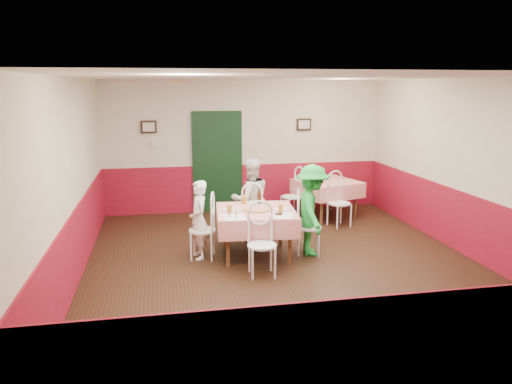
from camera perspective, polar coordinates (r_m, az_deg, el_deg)
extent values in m
plane|color=black|center=(7.74, 3.16, -8.21)|extent=(7.00, 7.00, 0.00)
plane|color=white|center=(7.26, 3.42, 12.98)|extent=(7.00, 7.00, 0.00)
cube|color=beige|center=(10.77, -1.31, 5.25)|extent=(6.00, 0.10, 2.80)
cube|color=beige|center=(4.17, 15.24, -6.31)|extent=(6.00, 0.10, 2.80)
cube|color=beige|center=(7.25, -20.36, 1.13)|extent=(0.10, 7.00, 2.80)
cube|color=beige|center=(8.61, 23.04, 2.55)|extent=(0.10, 7.00, 2.80)
cube|color=maroon|center=(10.89, -1.27, 0.53)|extent=(6.00, 0.03, 1.00)
cube|color=maroon|center=(4.54, 14.49, -17.10)|extent=(6.00, 0.03, 1.00)
cube|color=maroon|center=(7.46, -19.74, -5.66)|extent=(0.03, 7.00, 1.00)
cube|color=maroon|center=(8.78, 22.48, -3.25)|extent=(0.03, 7.00, 1.00)
cube|color=black|center=(10.68, -4.43, 3.26)|extent=(0.96, 0.06, 2.10)
cube|color=black|center=(10.52, -12.16, 7.28)|extent=(0.32, 0.03, 0.26)
cube|color=black|center=(10.97, 5.50, 7.68)|extent=(0.32, 0.03, 0.26)
cube|color=white|center=(10.55, -11.53, 5.41)|extent=(0.10, 0.03, 0.10)
cube|color=red|center=(7.97, 0.00, -4.75)|extent=(1.32, 1.32, 0.77)
cube|color=red|center=(10.47, 8.09, -0.77)|extent=(1.39, 1.39, 0.77)
cylinder|color=#B74723|center=(7.85, 0.14, -2.00)|extent=(0.46, 0.46, 0.03)
cylinder|color=white|center=(7.86, -3.07, -2.04)|extent=(0.27, 0.27, 0.01)
cylinder|color=white|center=(7.90, 2.98, -1.97)|extent=(0.27, 0.27, 0.01)
cylinder|color=white|center=(8.25, -0.12, -1.34)|extent=(0.27, 0.27, 0.01)
cylinder|color=#BF7219|center=(7.60, -3.03, -2.06)|extent=(0.08, 0.08, 0.13)
cylinder|color=#BF7219|center=(7.69, 2.82, -1.92)|extent=(0.08, 0.08, 0.13)
cylinder|color=#BF7219|center=(8.24, -1.38, -0.95)|extent=(0.08, 0.08, 0.13)
cylinder|color=#381C0A|center=(8.21, 0.37, -0.62)|extent=(0.07, 0.07, 0.24)
cylinder|color=silver|center=(7.43, -2.94, -2.58)|extent=(0.04, 0.04, 0.09)
cylinder|color=silver|center=(7.38, -2.29, -2.68)|extent=(0.04, 0.04, 0.09)
cylinder|color=#B23319|center=(7.46, -3.02, -2.51)|extent=(0.04, 0.04, 0.09)
cube|color=white|center=(7.45, -2.51, -2.88)|extent=(0.32, 0.41, 0.00)
cube|color=white|center=(7.54, 3.05, -2.70)|extent=(0.40, 0.47, 0.00)
cube|color=black|center=(7.59, 2.60, -2.52)|extent=(0.12, 0.10, 0.02)
imported|color=gray|center=(7.86, -6.55, -3.19)|extent=(0.36, 0.49, 1.24)
imported|color=gray|center=(8.75, -0.60, -0.85)|extent=(0.78, 0.65, 1.45)
imported|color=gray|center=(8.01, 6.42, -2.08)|extent=(0.67, 1.01, 1.47)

